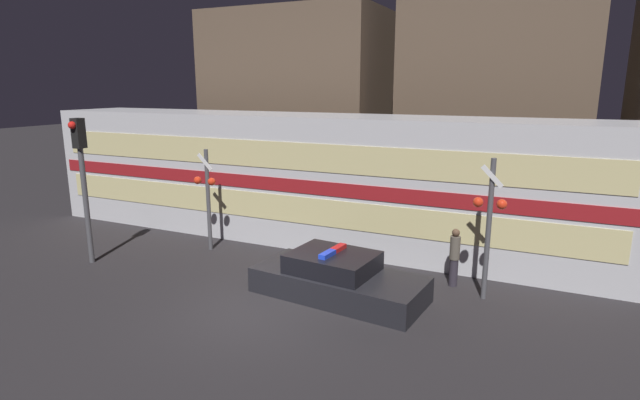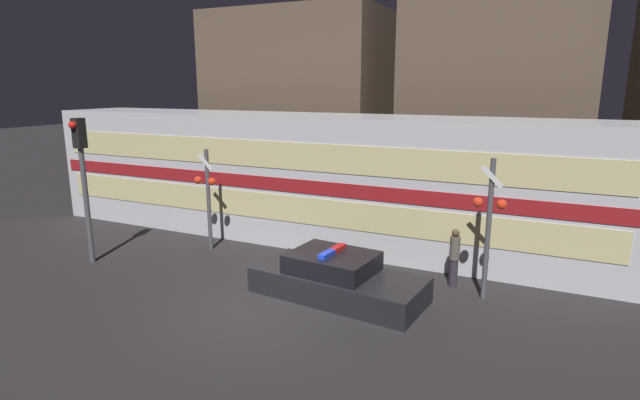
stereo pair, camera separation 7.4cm
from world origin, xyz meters
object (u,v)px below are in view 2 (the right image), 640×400
at_px(pedestrian, 454,257).
at_px(train, 307,177).
at_px(traffic_light_corner, 83,171).
at_px(police_car, 337,279).
at_px(crossing_signal_near, 489,221).

bearing_deg(pedestrian, train, 157.51).
xyz_separation_m(train, traffic_light_corner, (-4.96, -5.35, 0.70)).
height_order(police_car, pedestrian, pedestrian).
height_order(pedestrian, traffic_light_corner, traffic_light_corner).
relative_size(police_car, traffic_light_corner, 1.04).
distance_m(train, traffic_light_corner, 7.33).
distance_m(crossing_signal_near, traffic_light_corner, 11.92).
bearing_deg(police_car, pedestrian, 43.19).
bearing_deg(traffic_light_corner, crossing_signal_near, 11.51).
height_order(police_car, traffic_light_corner, traffic_light_corner).
bearing_deg(crossing_signal_near, train, 156.00).
xyz_separation_m(crossing_signal_near, traffic_light_corner, (-11.65, -2.37, 0.81)).
bearing_deg(pedestrian, crossing_signal_near, -32.91).
relative_size(police_car, pedestrian, 2.86).
xyz_separation_m(police_car, crossing_signal_near, (3.56, 1.46, 1.66)).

